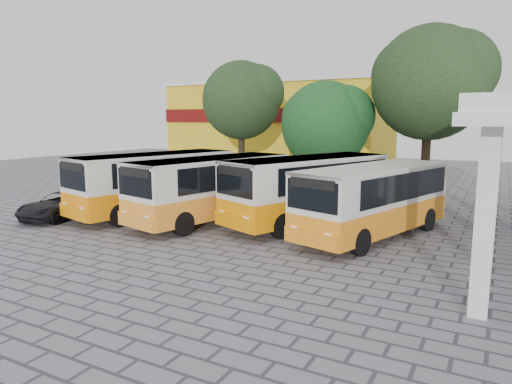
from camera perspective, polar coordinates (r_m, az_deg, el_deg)
The scene contains 10 objects.
ground at distance 17.37m, azimuth -0.63°, elevation -7.14°, with size 90.00×90.00×0.00m, color slate.
shophouse_block at distance 44.84m, azimuth 3.21°, elevation 8.17°, with size 20.40×10.40×8.30m.
bus_far_left at distance 23.89m, azimuth -12.57°, elevation 1.54°, with size 4.68×9.15×3.13m.
bus_centre_left at distance 21.73m, azimuth -5.57°, elevation 0.88°, with size 4.42×8.92×3.06m.
bus_centre_right at distance 21.24m, azimuth 6.58°, elevation 0.79°, with size 5.65×9.30×3.13m.
bus_far_right at distance 19.34m, azimuth 14.53°, elevation -0.55°, with size 4.78×8.71×2.96m.
tree_left at distance 33.37m, azimuth -1.73°, elevation 11.68°, with size 5.87×5.59×8.99m.
tree_middle at distance 28.84m, azimuth 8.80°, elevation 8.62°, with size 5.69×5.42×7.21m.
tree_right at distance 27.99m, azimuth 21.10°, elevation 13.01°, with size 6.72×6.40×10.06m.
parked_car at distance 24.61m, azimuth -23.03°, elevation -1.50°, with size 2.13×4.62×1.28m, color black.
Camera 1 is at (8.10, -14.58, 4.84)m, focal length 32.00 mm.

